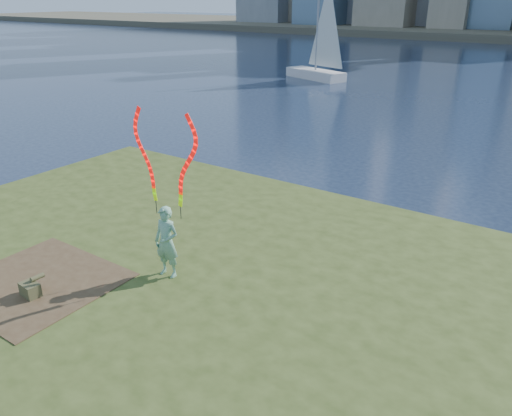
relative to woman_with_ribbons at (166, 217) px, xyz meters
The scene contains 6 objects.
ground 2.56m from the woman_with_ribbons, 87.64° to the left, with size 320.00×320.00×0.00m, color #17233A.
grassy_knoll 2.12m from the woman_with_ribbons, 86.95° to the right, with size 20.00×18.00×0.80m.
dirt_patch 3.19m from the woman_with_ribbons, 138.40° to the right, with size 3.20×3.00×0.02m, color #47331E.
woman_with_ribbons is the anchor object (origin of this frame).
canvas_bag 3.14m from the woman_with_ribbons, 127.62° to the right, with size 0.45×0.51×0.41m.
sailboat 34.31m from the woman_with_ribbons, 112.52° to the left, with size 6.00×3.66×9.16m.
Camera 1 is at (7.04, -8.20, 6.57)m, focal length 35.00 mm.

